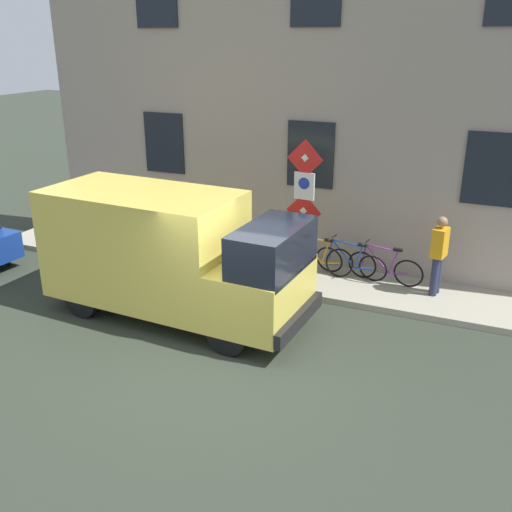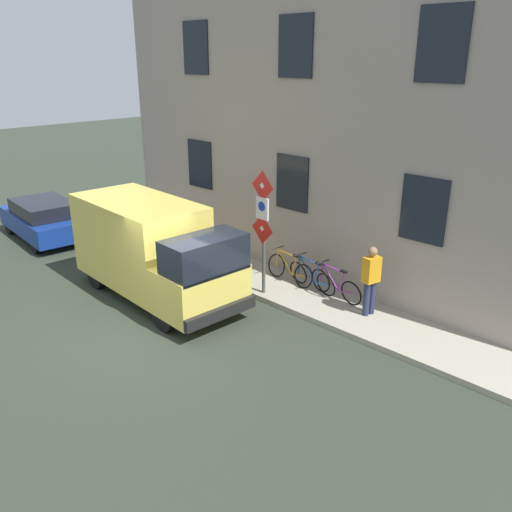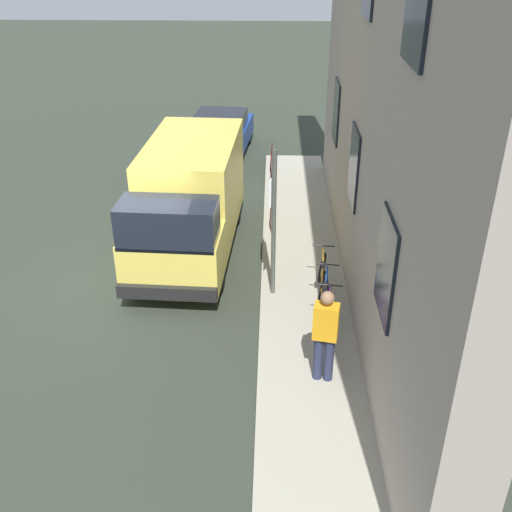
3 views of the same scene
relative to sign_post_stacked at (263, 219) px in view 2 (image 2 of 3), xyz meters
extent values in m
plane|color=#2E352A|center=(-2.91, 0.40, -2.17)|extent=(80.00, 80.00, 0.00)
cube|color=#A39E8A|center=(0.70, 0.40, -2.10)|extent=(1.81, 16.09, 0.14)
cube|color=gray|center=(1.95, 0.40, 2.15)|extent=(0.70, 14.09, 8.64)
cube|color=black|center=(1.58, -3.47, 0.60)|extent=(0.06, 1.10, 1.50)
cube|color=black|center=(1.58, 0.40, 0.60)|extent=(0.06, 1.10, 1.50)
cube|color=black|center=(1.58, 4.28, 0.60)|extent=(0.06, 1.10, 1.50)
cube|color=black|center=(1.58, -3.47, 4.05)|extent=(0.06, 1.10, 1.50)
cube|color=black|center=(1.58, 0.40, 4.05)|extent=(0.06, 1.10, 1.50)
cube|color=black|center=(1.58, 4.28, 4.05)|extent=(0.06, 1.10, 1.50)
cylinder|color=#474C47|center=(0.05, 0.00, -0.47)|extent=(0.09, 0.09, 3.10)
pyramid|color=silver|center=(-0.03, 0.00, 0.83)|extent=(0.08, 0.50, 0.50)
pyramid|color=red|center=(-0.03, 0.00, 0.83)|extent=(0.07, 0.56, 0.56)
cube|color=white|center=(-0.01, 0.00, 0.28)|extent=(0.08, 0.44, 0.56)
cylinder|color=#1933B2|center=(-0.04, 0.00, 0.34)|extent=(0.03, 0.24, 0.24)
pyramid|color=silver|center=(-0.03, 0.00, -0.27)|extent=(0.08, 0.50, 0.50)
pyramid|color=red|center=(-0.03, 0.00, -0.27)|extent=(0.07, 0.56, 0.56)
cube|color=#E5CE54|center=(-1.87, 2.70, -0.75)|extent=(2.20, 3.90, 2.18)
cube|color=#E5CE54|center=(-2.00, 0.10, -1.29)|extent=(2.07, 1.50, 1.10)
cube|color=black|center=(-2.01, -0.11, -0.39)|extent=(1.97, 1.08, 0.84)
cube|color=black|center=(-2.04, -0.65, -1.66)|extent=(2.01, 0.26, 0.28)
cylinder|color=black|center=(-1.11, 0.29, -1.79)|extent=(0.26, 0.77, 0.76)
cylinder|color=black|center=(-2.87, 0.39, -1.79)|extent=(0.26, 0.77, 0.76)
cylinder|color=black|center=(-0.94, 3.62, -1.79)|extent=(0.26, 0.77, 0.76)
cylinder|color=black|center=(-2.70, 3.71, -1.79)|extent=(0.26, 0.77, 0.76)
cube|color=navy|center=(-1.75, 8.84, -1.59)|extent=(2.12, 4.15, 0.64)
cube|color=black|center=(-1.77, 8.64, -1.09)|extent=(1.83, 2.54, 0.60)
cylinder|color=black|center=(-2.40, 10.23, -1.87)|extent=(0.24, 0.61, 0.60)
cylinder|color=black|center=(-0.86, 10.08, -1.87)|extent=(0.24, 0.61, 0.60)
cylinder|color=black|center=(-2.65, 7.60, -1.87)|extent=(0.24, 0.61, 0.60)
cylinder|color=black|center=(-1.11, 7.45, -1.87)|extent=(0.24, 0.61, 0.60)
torus|color=black|center=(1.11, -1.06, -1.70)|extent=(0.19, 0.67, 0.66)
torus|color=black|center=(1.00, -2.10, -1.70)|extent=(0.19, 0.67, 0.66)
cylinder|color=purple|center=(1.07, -1.39, -1.49)|extent=(0.10, 0.60, 0.60)
cylinder|color=purple|center=(1.07, -1.47, -1.22)|extent=(0.11, 0.73, 0.07)
cylinder|color=purple|center=(1.04, -1.75, -1.51)|extent=(0.06, 0.19, 0.55)
cylinder|color=purple|center=(1.02, -1.89, -1.74)|extent=(0.08, 0.43, 0.12)
cylinder|color=purple|center=(1.11, -1.08, -1.45)|extent=(0.04, 0.09, 0.50)
cube|color=black|center=(1.03, -1.83, -1.19)|extent=(0.10, 0.21, 0.06)
cylinder|color=#262626|center=(1.10, -1.11, -1.15)|extent=(0.46, 0.08, 0.03)
torus|color=black|center=(1.12, -0.28, -1.70)|extent=(0.25, 0.68, 0.66)
torus|color=black|center=(0.99, -1.33, -1.70)|extent=(0.25, 0.68, 0.66)
cylinder|color=blue|center=(1.08, -0.62, -1.49)|extent=(0.11, 0.60, 0.60)
cylinder|color=blue|center=(1.07, -0.69, -1.22)|extent=(0.13, 0.73, 0.07)
cylinder|color=blue|center=(1.03, -0.98, -1.51)|extent=(0.06, 0.19, 0.55)
cylinder|color=blue|center=(1.01, -1.11, -1.74)|extent=(0.09, 0.43, 0.12)
cylinder|color=blue|center=(1.12, -0.31, -1.45)|extent=(0.05, 0.09, 0.50)
cube|color=black|center=(1.02, -1.05, -1.19)|extent=(0.11, 0.21, 0.06)
cylinder|color=#262626|center=(1.12, -0.33, -1.15)|extent=(0.46, 0.09, 0.03)
torus|color=black|center=(1.09, 0.49, -1.70)|extent=(0.21, 0.67, 0.66)
torus|color=black|center=(1.01, -0.55, -1.70)|extent=(0.21, 0.67, 0.66)
cylinder|color=gold|center=(1.07, 0.16, -1.49)|extent=(0.08, 0.60, 0.60)
cylinder|color=gold|center=(1.06, 0.08, -1.22)|extent=(0.09, 0.73, 0.07)
cylinder|color=gold|center=(1.04, -0.20, -1.51)|extent=(0.05, 0.19, 0.55)
cylinder|color=gold|center=(1.03, -0.34, -1.74)|extent=(0.07, 0.43, 0.12)
cylinder|color=gold|center=(1.09, 0.47, -1.45)|extent=(0.04, 0.09, 0.50)
cube|color=black|center=(1.03, -0.28, -1.19)|extent=(0.10, 0.21, 0.06)
cylinder|color=#262626|center=(1.09, 0.44, -1.15)|extent=(0.46, 0.07, 0.03)
cylinder|color=#262B47|center=(0.99, -2.70, -1.60)|extent=(0.16, 0.16, 0.85)
cylinder|color=#262B47|center=(0.81, -2.67, -1.60)|extent=(0.16, 0.16, 0.85)
cube|color=orange|center=(0.90, -2.68, -0.87)|extent=(0.44, 0.34, 0.62)
sphere|color=#936B4C|center=(0.90, -2.68, -0.42)|extent=(0.22, 0.22, 0.22)
camera|label=1|loc=(-10.98, -3.64, 3.17)|focal=40.69mm
camera|label=2|loc=(-9.30, -8.87, 3.83)|focal=37.52mm
camera|label=3|loc=(0.00, -10.69, 4.75)|focal=42.52mm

